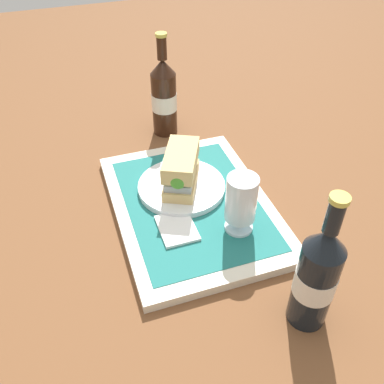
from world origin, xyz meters
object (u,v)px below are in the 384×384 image
plate (182,187)px  beer_bottle (317,276)px  sandwich (181,169)px  second_bottle (164,96)px  beer_glass (241,202)px

plate → beer_bottle: bearing=16.1°
sandwich → second_bottle: size_ratio=0.54×
beer_glass → second_bottle: size_ratio=0.47×
beer_glass → second_bottle: (-0.42, -0.03, 0.02)m
plate → sandwich: sandwich is taller
beer_glass → beer_bottle: bearing=8.9°
sandwich → second_bottle: 0.28m
sandwich → second_bottle: bearing=-163.2°
plate → beer_glass: beer_glass is taller
beer_bottle → second_bottle: size_ratio=1.00×
plate → beer_glass: size_ratio=1.52×
plate → beer_bottle: (0.36, 0.10, 0.08)m
sandwich → plate: bearing=-180.0°
second_bottle → plate: bearing=-8.5°
beer_bottle → second_bottle: bearing=-174.3°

